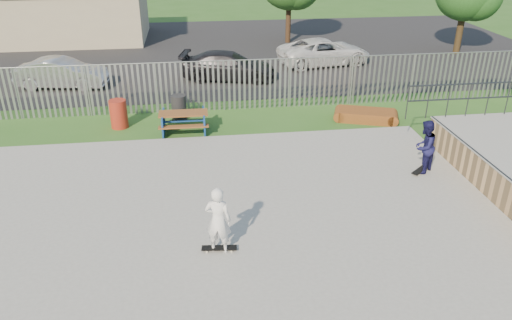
{
  "coord_description": "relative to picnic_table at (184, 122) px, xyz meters",
  "views": [
    {
      "loc": [
        -0.2,
        -9.93,
        6.97
      ],
      "look_at": [
        1.36,
        2.0,
        1.1
      ],
      "focal_mm": 35.0,
      "sensor_mm": 36.0,
      "label": 1
    }
  ],
  "objects": [
    {
      "name": "ground",
      "position": [
        0.61,
        -6.9,
        -0.37
      ],
      "size": [
        120.0,
        120.0,
        0.0
      ],
      "primitive_type": "plane",
      "color": "#316021",
      "rests_on": "ground"
    },
    {
      "name": "concrete_slab",
      "position": [
        0.61,
        -6.9,
        -0.3
      ],
      "size": [
        15.0,
        12.0,
        0.15
      ],
      "primitive_type": "cube",
      "color": "gray",
      "rests_on": "ground"
    },
    {
      "name": "fence",
      "position": [
        1.61,
        -2.32,
        0.63
      ],
      "size": [
        26.04,
        16.02,
        2.0
      ],
      "color": "gray",
      "rests_on": "ground"
    },
    {
      "name": "picnic_table",
      "position": [
        0.0,
        0.0,
        0.0
      ],
      "size": [
        1.75,
        1.44,
        0.73
      ],
      "rotation": [
        0.0,
        0.0,
        -0.01
      ],
      "color": "brown",
      "rests_on": "ground"
    },
    {
      "name": "funbox",
      "position": [
        6.85,
        0.22,
        -0.17
      ],
      "size": [
        2.2,
        1.6,
        0.4
      ],
      "rotation": [
        0.0,
        0.0,
        -0.34
      ],
      "color": "brown",
      "rests_on": "ground"
    },
    {
      "name": "trash_bin_red",
      "position": [
        -2.35,
        0.73,
        0.15
      ],
      "size": [
        0.62,
        0.62,
        1.04
      ],
      "primitive_type": "cylinder",
      "color": "#A02818",
      "rests_on": "ground"
    },
    {
      "name": "trash_bin_grey",
      "position": [
        -0.17,
        1.26,
        0.1
      ],
      "size": [
        0.57,
        0.57,
        0.95
      ],
      "primitive_type": "cylinder",
      "color": "black",
      "rests_on": "ground"
    },
    {
      "name": "parking_lot",
      "position": [
        0.61,
        12.1,
        -0.36
      ],
      "size": [
        40.0,
        18.0,
        0.02
      ],
      "primitive_type": "cube",
      "color": "black",
      "rests_on": "ground"
    },
    {
      "name": "car_silver",
      "position": [
        -5.41,
        5.9,
        0.3
      ],
      "size": [
        4.15,
        1.94,
        1.32
      ],
      "primitive_type": "imported",
      "rotation": [
        0.0,
        0.0,
        1.43
      ],
      "color": "silver",
      "rests_on": "parking_lot"
    },
    {
      "name": "car_dark",
      "position": [
        2.12,
        6.18,
        0.29
      ],
      "size": [
        4.74,
        2.72,
        1.29
      ],
      "primitive_type": "imported",
      "rotation": [
        0.0,
        0.0,
        1.36
      ],
      "color": "black",
      "rests_on": "parking_lot"
    },
    {
      "name": "car_white",
      "position": [
        7.26,
        8.21,
        0.31
      ],
      "size": [
        5.11,
        3.01,
        1.33
      ],
      "primitive_type": "imported",
      "rotation": [
        0.0,
        0.0,
        1.74
      ],
      "color": "white",
      "rests_on": "parking_lot"
    },
    {
      "name": "building",
      "position": [
        -7.39,
        16.1,
        1.24
      ],
      "size": [
        10.4,
        6.4,
        3.2
      ],
      "color": "#B5A98B",
      "rests_on": "ground"
    },
    {
      "name": "skateboard_a",
      "position": [
        6.98,
        -4.39,
        -0.18
      ],
      "size": [
        0.74,
        0.66,
        0.08
      ],
      "rotation": [
        0.0,
        0.0,
        0.69
      ],
      "color": "black",
      "rests_on": "concrete_slab"
    },
    {
      "name": "skateboard_b",
      "position": [
        0.78,
        -7.51,
        -0.18
      ],
      "size": [
        0.82,
        0.28,
        0.08
      ],
      "rotation": [
        0.0,
        0.0,
        -0.1
      ],
      "color": "black",
      "rests_on": "concrete_slab"
    },
    {
      "name": "skater_navy",
      "position": [
        6.98,
        -4.39,
        0.58
      ],
      "size": [
        1.0,
        0.97,
        1.62
      ],
      "primitive_type": "imported",
      "rotation": [
        0.0,
        0.0,
        3.83
      ],
      "color": "#161543",
      "rests_on": "concrete_slab"
    },
    {
      "name": "skater_white",
      "position": [
        0.78,
        -7.51,
        0.58
      ],
      "size": [
        0.67,
        0.53,
        1.62
      ],
      "primitive_type": "imported",
      "rotation": [
        0.0,
        0.0,
        2.87
      ],
      "color": "white",
      "rests_on": "concrete_slab"
    }
  ]
}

